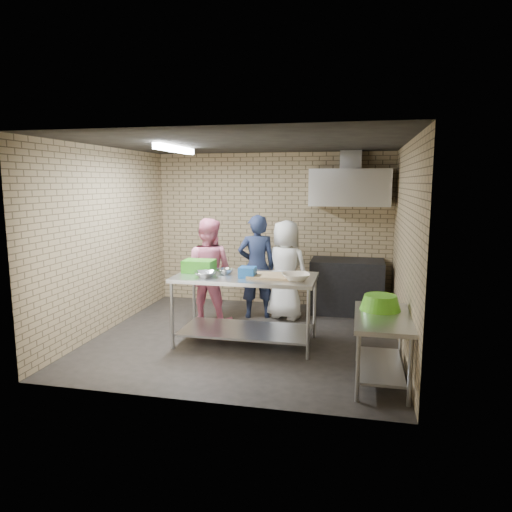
{
  "coord_description": "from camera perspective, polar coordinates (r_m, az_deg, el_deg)",
  "views": [
    {
      "loc": [
        1.51,
        -6.19,
        2.19
      ],
      "look_at": [
        0.1,
        0.2,
        1.15
      ],
      "focal_mm": 32.78,
      "sensor_mm": 36.0,
      "label": 1
    }
  ],
  "objects": [
    {
      "name": "fluorescent_fixture",
      "position": [
        6.7,
        -9.85,
        12.75
      ],
      "size": [
        0.1,
        1.25,
        0.08
      ],
      "primitive_type": "cube",
      "color": "white",
      "rests_on": "ceiling"
    },
    {
      "name": "blue_tub",
      "position": [
        6.16,
        -1.05,
        -1.98
      ],
      "size": [
        0.21,
        0.21,
        0.14
      ],
      "primitive_type": "cube",
      "color": "#175BB3",
      "rests_on": "prep_table"
    },
    {
      "name": "back_wall",
      "position": [
        8.37,
        1.98,
        3.26
      ],
      "size": [
        4.2,
        0.06,
        2.7
      ],
      "primitive_type": "cube",
      "color": "#9D8762",
      "rests_on": "ground"
    },
    {
      "name": "ceiling",
      "position": [
        6.39,
        -1.3,
        13.6
      ],
      "size": [
        4.2,
        4.2,
        0.0
      ],
      "primitive_type": "plane",
      "rotation": [
        3.14,
        0.0,
        0.0
      ],
      "color": "black",
      "rests_on": "ground"
    },
    {
      "name": "side_counter",
      "position": [
        5.41,
        15.05,
        -10.88
      ],
      "size": [
        0.6,
        1.2,
        0.75
      ],
      "primitive_type": "cube",
      "color": "silver",
      "rests_on": "floor"
    },
    {
      "name": "right_wall",
      "position": [
        6.28,
        17.72,
        0.91
      ],
      "size": [
        0.06,
        4.0,
        2.7
      ],
      "primitive_type": "cube",
      "color": "#9D8762",
      "rests_on": "ground"
    },
    {
      "name": "cutting_board",
      "position": [
        6.19,
        1.83,
        -2.43
      ],
      "size": [
        0.58,
        0.44,
        0.03
      ],
      "primitive_type": "cube",
      "color": "tan",
      "rests_on": "prep_table"
    },
    {
      "name": "woman_white",
      "position": [
        7.5,
        3.66,
        -1.69
      ],
      "size": [
        0.9,
        0.73,
        1.59
      ],
      "primitive_type": "imported",
      "rotation": [
        0.0,
        0.0,
        2.81
      ],
      "color": "white",
      "rests_on": "floor"
    },
    {
      "name": "floor",
      "position": [
        6.74,
        -1.21,
        -9.94
      ],
      "size": [
        4.2,
        4.2,
        0.0
      ],
      "primitive_type": "plane",
      "color": "black",
      "rests_on": "ground"
    },
    {
      "name": "mixing_bowl_a",
      "position": [
        6.23,
        -6.2,
        -2.22
      ],
      "size": [
        0.37,
        0.37,
        0.07
      ],
      "primitive_type": "imported",
      "rotation": [
        0.0,
        0.0,
        0.29
      ],
      "color": "#ABADB1",
      "rests_on": "prep_table"
    },
    {
      "name": "front_wall",
      "position": [
        4.53,
        -7.23,
        -1.72
      ],
      "size": [
        4.2,
        0.06,
        2.7
      ],
      "primitive_type": "cube",
      "color": "#9D8762",
      "rests_on": "ground"
    },
    {
      "name": "bottle_red",
      "position": [
        8.08,
        11.76,
        7.71
      ],
      "size": [
        0.07,
        0.07,
        0.18
      ],
      "primitive_type": "cylinder",
      "color": "#B22619",
      "rests_on": "wall_shelf"
    },
    {
      "name": "hood_duct",
      "position": [
        8.05,
        11.51,
        11.41
      ],
      "size": [
        0.35,
        0.3,
        0.3
      ],
      "primitive_type": "cube",
      "color": "#A5A8AD",
      "rests_on": "back_wall"
    },
    {
      "name": "woman_pink",
      "position": [
        7.35,
        -5.9,
        -1.78
      ],
      "size": [
        0.83,
        0.67,
        1.64
      ],
      "primitive_type": "imported",
      "rotation": [
        0.0,
        0.0,
        3.08
      ],
      "color": "pink",
      "rests_on": "floor"
    },
    {
      "name": "wall_shelf",
      "position": [
        8.09,
        13.52,
        6.87
      ],
      "size": [
        0.8,
        0.2,
        0.04
      ],
      "primitive_type": "cube",
      "color": "#3F2B19",
      "rests_on": "back_wall"
    },
    {
      "name": "left_wall",
      "position": [
        7.22,
        -17.69,
        1.91
      ],
      "size": [
        0.06,
        4.0,
        2.7
      ],
      "primitive_type": "cube",
      "color": "#9D8762",
      "rests_on": "ground"
    },
    {
      "name": "man_navy",
      "position": [
        7.54,
        0.1,
        -1.3
      ],
      "size": [
        0.7,
        0.57,
        1.68
      ],
      "primitive_type": "imported",
      "rotation": [
        0.0,
        0.0,
        3.44
      ],
      "color": "#141933",
      "rests_on": "floor"
    },
    {
      "name": "bottle_green",
      "position": [
        8.09,
        14.61,
        7.5
      ],
      "size": [
        0.06,
        0.06,
        0.15
      ],
      "primitive_type": "cylinder",
      "color": "green",
      "rests_on": "wall_shelf"
    },
    {
      "name": "ceramic_bowl",
      "position": [
        6.01,
        4.89,
        -2.54
      ],
      "size": [
        0.45,
        0.45,
        0.09
      ],
      "primitive_type": "imported",
      "rotation": [
        0.0,
        0.0,
        0.29
      ],
      "color": "beige",
      "rests_on": "prep_table"
    },
    {
      "name": "green_basin",
      "position": [
        5.52,
        14.93,
        -5.5
      ],
      "size": [
        0.46,
        0.46,
        0.17
      ],
      "primitive_type": null,
      "color": "#59C626",
      "rests_on": "side_counter"
    },
    {
      "name": "green_crate",
      "position": [
        6.58,
        -6.97,
        -1.21
      ],
      "size": [
        0.42,
        0.31,
        0.17
      ],
      "primitive_type": "cube",
      "color": "#30981C",
      "rests_on": "prep_table"
    },
    {
      "name": "mixing_bowl_b",
      "position": [
        6.4,
        -3.79,
        -1.89
      ],
      "size": [
        0.28,
        0.28,
        0.07
      ],
      "primitive_type": "imported",
      "rotation": [
        0.0,
        0.0,
        0.29
      ],
      "color": "silver",
      "rests_on": "prep_table"
    },
    {
      "name": "range_hood",
      "position": [
        7.89,
        11.39,
        8.2
      ],
      "size": [
        1.3,
        0.6,
        0.6
      ],
      "primitive_type": "cube",
      "color": "silver",
      "rests_on": "back_wall"
    },
    {
      "name": "stove",
      "position": [
        8.03,
        11.02,
        -3.65
      ],
      "size": [
        1.2,
        0.7,
        0.9
      ],
      "primitive_type": "cube",
      "color": "black",
      "rests_on": "floor"
    },
    {
      "name": "prep_table",
      "position": [
        6.39,
        -1.26,
        -6.55
      ],
      "size": [
        1.89,
        0.94,
        0.94
      ],
      "primitive_type": "cube",
      "color": "silver",
      "rests_on": "floor"
    }
  ]
}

